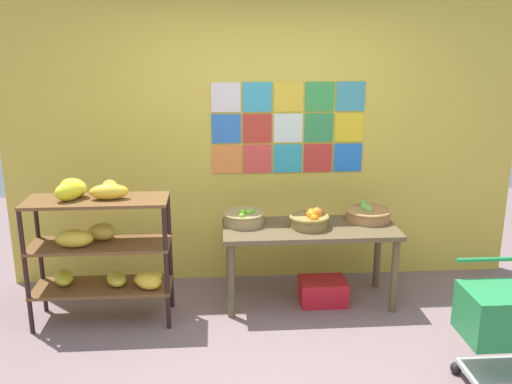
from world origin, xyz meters
name	(u,v)px	position (x,y,z in m)	size (l,w,h in m)	color
back_wall_with_art	(265,137)	(0.00, 1.78, 1.35)	(4.65, 0.07, 2.69)	gold
banana_shelf_unit	(100,239)	(-1.37, 1.00, 0.69)	(1.08, 0.43, 1.16)	black
display_table	(310,237)	(0.33, 1.20, 0.59)	(1.46, 0.61, 0.68)	brown
fruit_basket_back_left	(368,213)	(0.86, 1.35, 0.74)	(0.41, 0.41, 0.14)	#B67B49
fruit_basket_left	(310,219)	(0.33, 1.20, 0.75)	(0.34, 0.34, 0.16)	olive
fruit_basket_back_right	(244,217)	(-0.22, 1.31, 0.74)	(0.36, 0.36, 0.14)	tan
produce_crate_under_table	(323,291)	(0.45, 1.16, 0.11)	(0.40, 0.29, 0.21)	red
shopping_cart	(509,319)	(1.40, -0.09, 0.48)	(0.58, 0.43, 0.81)	black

